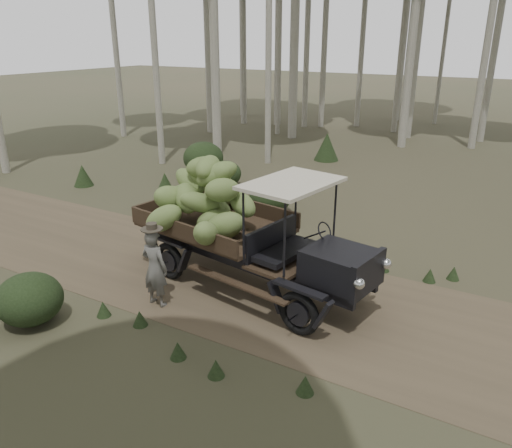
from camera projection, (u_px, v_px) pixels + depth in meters
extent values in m
plane|color=#473D2B|center=(353.00, 316.00, 9.33)|extent=(120.00, 120.00, 0.00)
cube|color=brown|center=(353.00, 316.00, 9.32)|extent=(70.00, 4.00, 0.01)
cube|color=black|center=(338.00, 265.00, 8.88)|extent=(1.24, 1.19, 0.60)
cube|color=black|center=(368.00, 275.00, 8.52)|extent=(0.29, 1.09, 0.67)
cube|color=black|center=(271.00, 239.00, 9.74)|extent=(0.34, 1.51, 0.60)
cube|color=#38281C|center=(215.00, 226.00, 10.68)|extent=(3.31, 2.43, 0.09)
cube|color=#38281C|center=(245.00, 206.00, 11.31)|extent=(3.00, 0.57, 0.35)
cube|color=#38281C|center=(181.00, 231.00, 9.91)|extent=(3.00, 0.57, 0.35)
cube|color=#38281C|center=(168.00, 203.00, 11.52)|extent=(0.39, 1.93, 0.35)
cube|color=#BFB69E|center=(292.00, 183.00, 9.03)|extent=(1.53, 2.02, 0.06)
cube|color=black|center=(268.00, 251.00, 10.45)|extent=(4.93, 0.93, 0.19)
cube|color=black|center=(243.00, 264.00, 9.85)|extent=(4.93, 0.93, 0.19)
torus|color=black|center=(349.00, 278.00, 9.87)|extent=(0.84, 0.28, 0.82)
torus|color=black|center=(299.00, 313.00, 8.62)|extent=(0.84, 0.28, 0.82)
torus|color=black|center=(225.00, 237.00, 11.87)|extent=(0.84, 0.28, 0.82)
torus|color=black|center=(169.00, 261.00, 10.62)|extent=(0.84, 0.28, 0.82)
sphere|color=beige|center=(386.00, 264.00, 8.80)|extent=(0.19, 0.19, 0.19)
sphere|color=beige|center=(359.00, 284.00, 8.10)|extent=(0.19, 0.19, 0.19)
ellipsoid|color=olive|center=(224.00, 226.00, 9.86)|extent=(1.11, 0.84, 0.83)
ellipsoid|color=olive|center=(181.00, 195.00, 10.77)|extent=(0.97, 1.03, 0.64)
ellipsoid|color=olive|center=(222.00, 190.00, 9.88)|extent=(0.84, 0.90, 0.53)
ellipsoid|color=olive|center=(217.00, 174.00, 10.07)|extent=(1.01, 0.97, 0.70)
ellipsoid|color=olive|center=(216.00, 209.00, 10.98)|extent=(0.80, 0.54, 0.55)
ellipsoid|color=olive|center=(187.00, 198.00, 10.35)|extent=(1.05, 1.08, 0.75)
ellipsoid|color=olive|center=(190.00, 182.00, 10.62)|extent=(1.06, 0.68, 0.69)
ellipsoid|color=olive|center=(208.00, 167.00, 10.19)|extent=(0.71, 1.02, 0.52)
ellipsoid|color=olive|center=(213.00, 220.00, 10.12)|extent=(0.86, 0.80, 0.59)
ellipsoid|color=olive|center=(172.00, 199.00, 10.44)|extent=(0.83, 1.10, 0.81)
ellipsoid|color=olive|center=(216.00, 175.00, 10.77)|extent=(0.88, 0.92, 0.65)
ellipsoid|color=olive|center=(204.00, 167.00, 10.31)|extent=(0.88, 0.83, 0.51)
ellipsoid|color=olive|center=(217.00, 219.00, 10.35)|extent=(0.73, 0.87, 0.49)
ellipsoid|color=olive|center=(243.00, 205.00, 10.18)|extent=(0.90, 0.69, 0.65)
ellipsoid|color=olive|center=(203.00, 180.00, 10.74)|extent=(0.55, 0.98, 0.55)
ellipsoid|color=olive|center=(217.00, 174.00, 10.07)|extent=(0.83, 0.48, 0.65)
ellipsoid|color=olive|center=(218.00, 197.00, 11.49)|extent=(1.09, 1.00, 0.77)
ellipsoid|color=olive|center=(200.00, 203.00, 10.11)|extent=(0.92, 0.97, 0.66)
ellipsoid|color=olive|center=(199.00, 178.00, 10.58)|extent=(0.85, 0.73, 0.49)
ellipsoid|color=olive|center=(210.00, 168.00, 10.35)|extent=(0.82, 0.58, 0.48)
ellipsoid|color=olive|center=(164.00, 218.00, 10.07)|extent=(1.05, 0.89, 0.82)
ellipsoid|color=olive|center=(206.00, 233.00, 9.37)|extent=(0.79, 0.99, 0.76)
imported|color=#5A5852|center=(155.00, 268.00, 9.46)|extent=(0.57, 0.38, 1.55)
cylinder|color=#383127|center=(152.00, 229.00, 9.18)|extent=(0.42, 0.42, 0.02)
cylinder|color=#383127|center=(152.00, 226.00, 9.16)|extent=(0.21, 0.21, 0.12)
ellipsoid|color=#233319|center=(29.00, 299.00, 8.95)|extent=(1.18, 1.18, 0.94)
ellipsoid|color=#233319|center=(193.00, 200.00, 14.65)|extent=(0.94, 0.94, 0.76)
cone|color=#233319|center=(165.00, 180.00, 17.04)|extent=(0.47, 0.47, 0.53)
ellipsoid|color=#233319|center=(225.00, 174.00, 17.14)|extent=(1.10, 1.10, 0.88)
cone|color=#233319|center=(327.00, 147.00, 20.71)|extent=(1.02, 1.02, 1.14)
ellipsoid|color=#233319|center=(203.00, 158.00, 18.62)|extent=(1.50, 1.50, 1.20)
cone|color=#233319|center=(83.00, 175.00, 17.23)|extent=(0.67, 0.67, 0.74)
ellipsoid|color=#233319|center=(270.00, 197.00, 14.53)|extent=(1.24, 1.24, 0.99)
cone|color=#233319|center=(208.00, 156.00, 20.14)|extent=(0.63, 0.63, 0.70)
cone|color=#233319|center=(178.00, 350.00, 8.06)|extent=(0.27, 0.27, 0.30)
cone|color=#233319|center=(32.00, 289.00, 9.99)|extent=(0.27, 0.27, 0.30)
cone|color=#233319|center=(454.00, 273.00, 10.67)|extent=(0.27, 0.27, 0.30)
cone|color=#233319|center=(216.00, 368.00, 7.63)|extent=(0.27, 0.27, 0.30)
cone|color=#233319|center=(305.00, 384.00, 7.27)|extent=(0.27, 0.27, 0.30)
cone|color=#233319|center=(430.00, 275.00, 10.57)|extent=(0.27, 0.27, 0.30)
cone|color=#233319|center=(384.00, 265.00, 11.05)|extent=(0.27, 0.27, 0.30)
cone|color=#233319|center=(103.00, 309.00, 9.28)|extent=(0.27, 0.27, 0.30)
cone|color=#233319|center=(229.00, 230.00, 12.98)|extent=(0.27, 0.27, 0.30)
cone|color=#233319|center=(140.00, 318.00, 8.97)|extent=(0.27, 0.27, 0.30)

